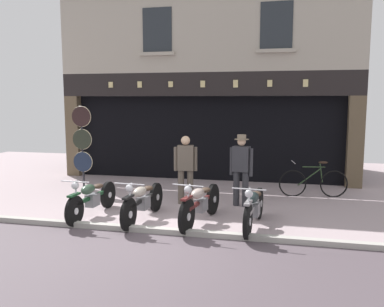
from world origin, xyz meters
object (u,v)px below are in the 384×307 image
Objects in this scene: motorcycle_center_left at (143,200)px; motorcycle_center at (200,203)px; shopkeeper_center at (241,167)px; leaning_bicycle at (314,182)px; advert_board_far at (319,122)px; salesman_left at (186,166)px; tyre_sign_pole at (82,140)px; motorcycle_left at (92,198)px; advert_board_near at (276,123)px; motorcycle_center_right at (254,207)px.

motorcycle_center_left is 1.00× the size of motorcycle_center.
shopkeeper_center is 2.26m from leaning_bicycle.
salesman_left is at bearing -136.56° from advert_board_far.
tyre_sign_pole reaches higher than motorcycle_center_left.
advert_board_far is at bearing -111.41° from shopkeeper_center.
advert_board_near reaches higher than motorcycle_left.
advert_board_near reaches higher than leaning_bicycle.
motorcycle_center_left is at bearing -119.19° from advert_board_near.
motorcycle_center_left is 1.27× the size of salesman_left.
motorcycle_center is (2.36, 0.03, 0.02)m from motorcycle_left.
leaning_bicycle is (3.05, 1.43, -0.53)m from salesman_left.
motorcycle_center_right is (3.43, -0.03, 0.01)m from motorcycle_left.
salesman_left reaches higher than motorcycle_center_left.
advert_board_far is (1.23, -0.00, 0.05)m from advert_board_near.
motorcycle_center_right is 5.08m from advert_board_far.
advert_board_near is (2.58, 4.62, 1.36)m from motorcycle_center_left.
motorcycle_center is 1.05× the size of motorcycle_center_right.
motorcycle_center_left is at bearing 59.52° from salesman_left.
advert_board_far reaches higher than motorcycle_center_left.
tyre_sign_pole is at bearing -24.19° from motorcycle_center.
motorcycle_left is 6.08m from advert_board_near.
motorcycle_left is 1.02× the size of motorcycle_center_right.
motorcycle_center is (1.21, 0.05, 0.01)m from motorcycle_center_left.
motorcycle_center_left is at bearing -129.50° from advert_board_far.
shopkeeper_center is 3.70m from advert_board_far.
motorcycle_center_left is 0.90× the size of tyre_sign_pole.
motorcycle_center_right is at bearing 147.16° from leaning_bicycle.
motorcycle_center_right is 0.87× the size of tyre_sign_pole.
leaning_bicycle is (2.38, 2.90, -0.06)m from motorcycle_center.
motorcycle_left is 1.92× the size of advert_board_far.
shopkeeper_center is (1.86, 1.61, 0.51)m from motorcycle_center_left.
tyre_sign_pole is (-2.76, 2.71, 0.93)m from motorcycle_center_left.
motorcycle_center_right is at bearing -28.37° from tyre_sign_pole.
leaning_bicycle is (1.01, -1.66, -1.41)m from advert_board_near.
tyre_sign_pole is 5.69m from advert_board_near.
salesman_left is 0.71× the size of tyre_sign_pole.
motorcycle_center_left is (1.16, -0.02, 0.01)m from motorcycle_left.
tyre_sign_pole reaches higher than motorcycle_center.
leaning_bicycle is at bearing -130.65° from shopkeeper_center.
motorcycle_center reaches higher than motorcycle_left.
motorcycle_center_right is at bearing 116.10° from shopkeeper_center.
salesman_left reaches higher than leaning_bicycle.
advert_board_near is at bearing -88.58° from motorcycle_center_right.
motorcycle_center_right is (2.28, -0.01, 0.00)m from motorcycle_center_left.
motorcycle_center_left is 1.20× the size of leaning_bicycle.
shopkeeper_center is at bearing 172.74° from salesman_left.
salesman_left is 3.81m from advert_board_near.
tyre_sign_pole is at bearing -160.32° from advert_board_near.
tyre_sign_pole is (-1.61, 2.69, 0.93)m from motorcycle_left.
motorcycle_left is 5.58m from leaning_bicycle.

